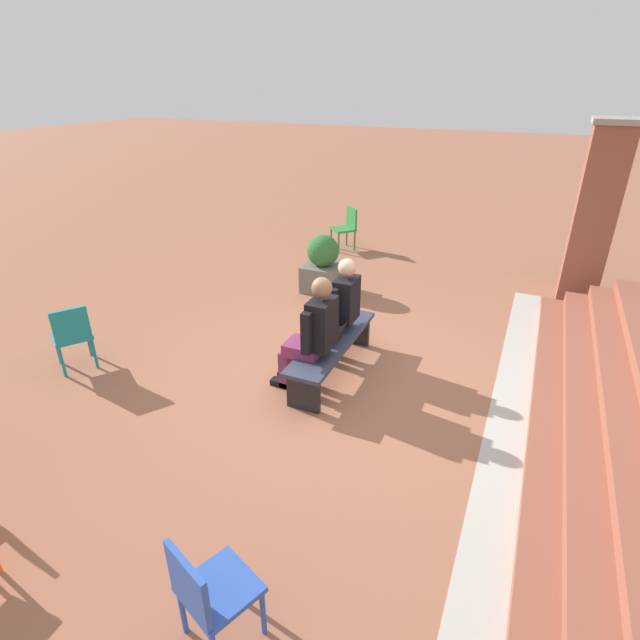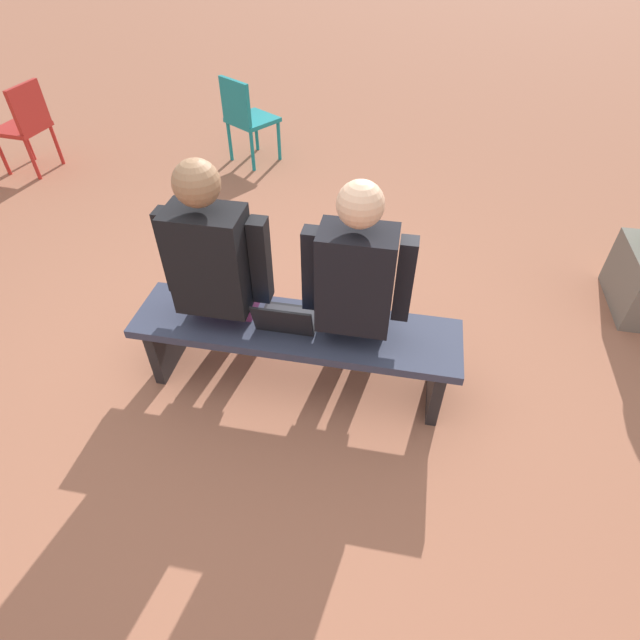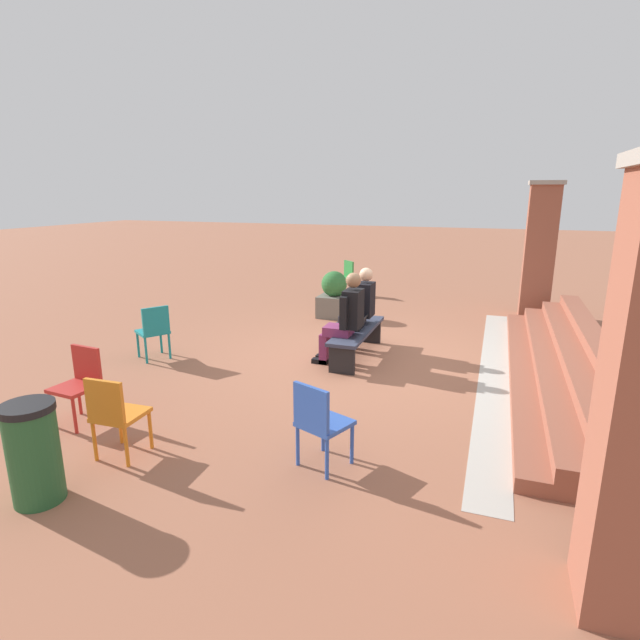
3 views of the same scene
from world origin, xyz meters
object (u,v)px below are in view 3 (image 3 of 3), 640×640
(laptop, at_px, (357,326))
(plastic_chair_far_left, at_px, (80,380))
(plastic_chair_near_bench_left, at_px, (154,329))
(litter_bin, at_px, (34,453))
(person_student, at_px, (359,307))
(plastic_chair_foreground, at_px, (345,276))
(bench, at_px, (357,334))
(plastic_chair_far_right, at_px, (115,412))
(person_adult, at_px, (346,316))
(planter, at_px, (334,296))
(plastic_chair_by_pillar, at_px, (319,420))

(laptop, height_order, plastic_chair_far_left, plastic_chair_far_left)
(plastic_chair_near_bench_left, distance_m, litter_bin, 3.60)
(plastic_chair_far_left, bearing_deg, laptop, 143.99)
(plastic_chair_near_bench_left, relative_size, litter_bin, 0.98)
(plastic_chair_far_left, bearing_deg, person_student, 147.81)
(plastic_chair_foreground, bearing_deg, laptop, 19.09)
(bench, distance_m, plastic_chair_foreground, 4.78)
(bench, bearing_deg, laptop, 16.55)
(bench, distance_m, plastic_chair_far_right, 3.96)
(laptop, distance_m, plastic_chair_far_right, 3.93)
(person_adult, bearing_deg, litter_bin, -19.18)
(plastic_chair_far_left, height_order, planter, planter)
(plastic_chair_by_pillar, distance_m, plastic_chair_far_left, 2.82)
(plastic_chair_by_pillar, xyz_separation_m, litter_bin, (1.25, -2.02, -0.05))
(bench, height_order, plastic_chair_far_right, plastic_chair_far_right)
(person_adult, height_order, litter_bin, person_adult)
(person_student, bearing_deg, plastic_chair_by_pillar, 9.61)
(plastic_chair_by_pillar, height_order, plastic_chair_far_right, same)
(plastic_chair_by_pillar, bearing_deg, litter_bin, -58.26)
(bench, xyz_separation_m, plastic_chair_near_bench_left, (1.16, -2.86, 0.13))
(person_student, relative_size, laptop, 4.21)
(person_adult, bearing_deg, plastic_chair_foreground, -163.11)
(person_student, height_order, plastic_chair_near_bench_left, person_student)
(litter_bin, bearing_deg, plastic_chair_far_left, -148.60)
(plastic_chair_far_right, bearing_deg, planter, 177.99)
(person_student, height_order, plastic_chair_far_right, person_student)
(plastic_chair_foreground, bearing_deg, litter_bin, 0.48)
(plastic_chair_foreground, distance_m, planter, 2.25)
(bench, relative_size, laptop, 5.62)
(bench, relative_size, plastic_chair_near_bench_left, 2.14)
(plastic_chair_far_right, bearing_deg, plastic_chair_far_left, -119.50)
(plastic_chair_foreground, relative_size, litter_bin, 0.98)
(laptop, xyz_separation_m, litter_bin, (4.45, -1.50, -0.07))
(person_student, height_order, person_adult, person_adult)
(laptop, relative_size, plastic_chair_near_bench_left, 0.38)
(litter_bin, bearing_deg, plastic_chair_by_pillar, 121.74)
(person_adult, relative_size, plastic_chair_by_pillar, 1.64)
(bench, bearing_deg, planter, -154.00)
(bench, relative_size, plastic_chair_far_left, 2.14)
(plastic_chair_near_bench_left, relative_size, plastic_chair_by_pillar, 1.00)
(plastic_chair_foreground, bearing_deg, plastic_chair_far_right, 1.57)
(planter, height_order, litter_bin, planter)
(person_student, xyz_separation_m, laptop, (0.36, 0.08, -0.22))
(laptop, height_order, plastic_chair_far_right, plastic_chair_far_right)
(person_adult, height_order, plastic_chair_foreground, person_adult)
(person_adult, bearing_deg, plastic_chair_by_pillar, 12.06)
(laptop, distance_m, plastic_chair_far_left, 3.90)
(plastic_chair_far_right, distance_m, litter_bin, 0.78)
(plastic_chair_far_left, relative_size, planter, 0.89)
(person_student, relative_size, plastic_chair_near_bench_left, 1.61)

